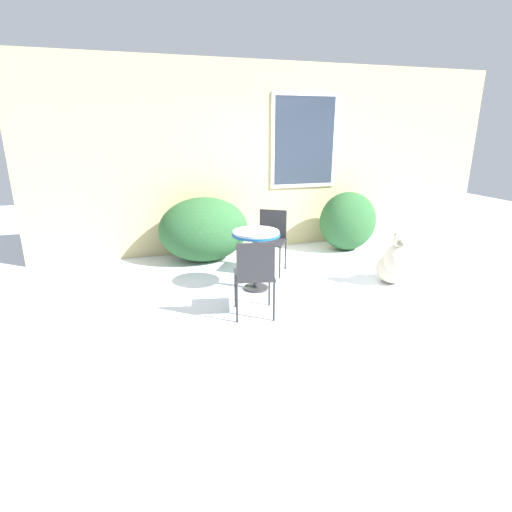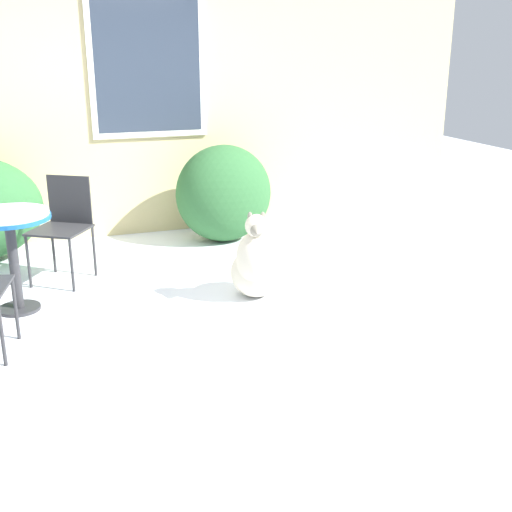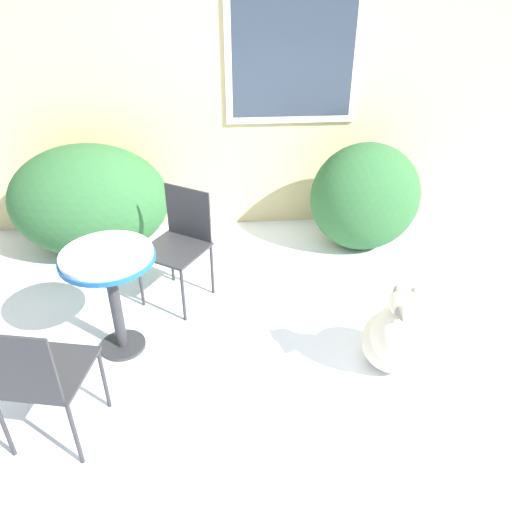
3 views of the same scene
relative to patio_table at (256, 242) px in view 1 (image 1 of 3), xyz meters
The scene contains 8 objects.
ground_plane 1.19m from the patio_table, 20.50° to the right, with size 16.00×16.00×0.00m, color white.
house_wall 2.27m from the patio_table, 62.10° to the left, with size 8.00×0.10×2.99m.
shrub_left 1.44m from the patio_table, 107.24° to the left, with size 1.37×0.98×0.99m.
shrub_middle 2.37m from the patio_table, 32.18° to the left, with size 0.98×0.76×0.98m.
patio_table is the anchor object (origin of this frame).
patio_chair_near_table 0.73m from the patio_table, 56.23° to the left, with size 0.59×0.59×0.88m.
patio_chair_far_side 0.81m from the patio_table, 108.05° to the right, with size 0.51×0.51×0.88m.
dog 1.86m from the patio_table, 11.14° to the right, with size 0.52×0.64×0.73m.
Camera 1 is at (-2.35, -4.22, 1.96)m, focal length 28.00 mm.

